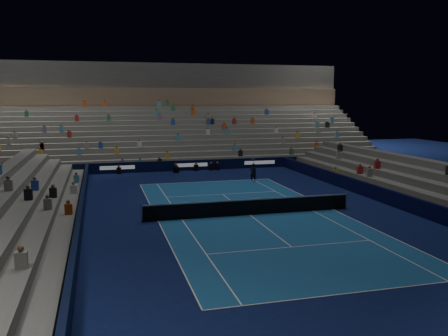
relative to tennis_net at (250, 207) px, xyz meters
name	(u,v)px	position (x,y,z in m)	size (l,w,h in m)	color
ground	(250,215)	(0.00, 0.00, -0.50)	(90.00, 90.00, 0.00)	#0B1443
court_surface	(250,215)	(0.00, 0.00, -0.50)	(10.97, 23.77, 0.01)	#1A548F
sponsor_barrier_far	(191,165)	(0.00, 18.50, 0.00)	(44.00, 0.25, 1.00)	black
sponsor_barrier_east	(392,198)	(9.70, 0.00, 0.00)	(0.25, 37.00, 1.00)	black
sponsor_barrier_west	(80,217)	(-9.70, 0.00, 0.00)	(0.25, 37.00, 1.00)	black
grandstand_main	(175,130)	(0.00, 27.90, 2.87)	(44.00, 15.20, 11.20)	slate
grandstand_east	(438,189)	(13.17, 0.00, 0.41)	(5.00, 37.00, 2.50)	#62625E
grandstand_west	(11,214)	(-13.17, 0.00, 0.41)	(5.00, 37.00, 2.50)	slate
tennis_net	(250,207)	(0.00, 0.00, 0.00)	(12.90, 0.10, 1.10)	#B2B2B7
tennis_player	(253,173)	(3.79, 10.79, 0.28)	(0.57, 0.37, 1.56)	black
broadcast_camera	(176,170)	(-1.64, 17.40, -0.22)	(0.53, 0.91, 0.54)	black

